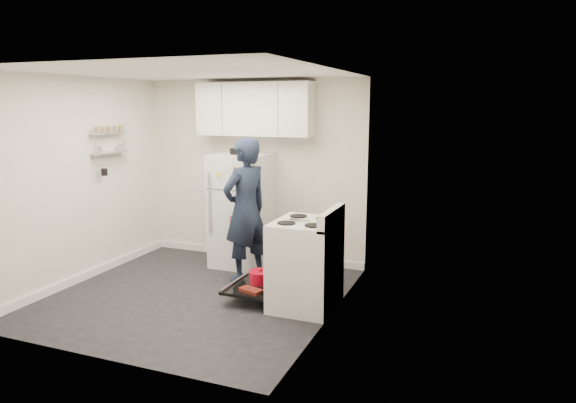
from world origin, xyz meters
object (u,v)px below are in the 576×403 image
at_px(open_oven_door, 257,283).
at_px(person, 246,210).
at_px(refrigerator, 242,210).
at_px(electric_range, 305,265).

xyz_separation_m(open_oven_door, person, (-0.39, 0.52, 0.71)).
height_order(refrigerator, person, person).
bearing_deg(electric_range, refrigerator, 139.44).
distance_m(electric_range, open_oven_door, 0.65).
distance_m(refrigerator, person, 0.65).
bearing_deg(person, open_oven_door, 60.89).
height_order(electric_range, open_oven_door, electric_range).
height_order(open_oven_door, person, person).
relative_size(refrigerator, person, 0.89).
xyz_separation_m(refrigerator, person, (0.32, -0.55, 0.12)).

